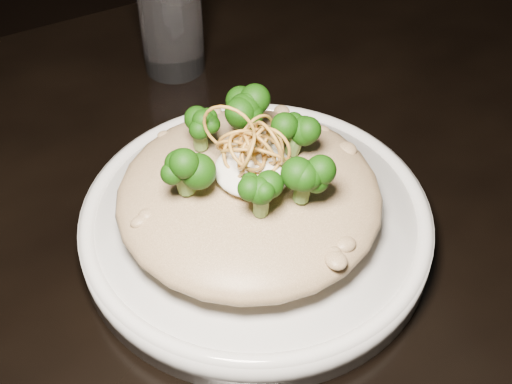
{
  "coord_description": "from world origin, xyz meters",
  "views": [
    {
      "loc": [
        -0.27,
        -0.35,
        1.2
      ],
      "look_at": [
        -0.09,
        0.0,
        0.81
      ],
      "focal_mm": 50.0,
      "sensor_mm": 36.0,
      "label": 1
    }
  ],
  "objects": [
    {
      "name": "table",
      "position": [
        0.0,
        0.0,
        0.67
      ],
      "size": [
        1.1,
        0.8,
        0.75
      ],
      "color": "black",
      "rests_on": "ground"
    },
    {
      "name": "plate",
      "position": [
        -0.09,
        0.0,
        0.76
      ],
      "size": [
        0.29,
        0.29,
        0.03
      ],
      "primitive_type": "cylinder",
      "color": "silver",
      "rests_on": "table"
    },
    {
      "name": "cheese",
      "position": [
        -0.09,
        -0.0,
        0.83
      ],
      "size": [
        0.06,
        0.06,
        0.02
      ],
      "primitive_type": "ellipsoid",
      "color": "silver",
      "rests_on": "risotto"
    },
    {
      "name": "shallots",
      "position": [
        -0.09,
        0.01,
        0.86
      ],
      "size": [
        0.05,
        0.05,
        0.03
      ],
      "primitive_type": null,
      "color": "brown",
      "rests_on": "cheese"
    },
    {
      "name": "broccoli",
      "position": [
        -0.09,
        0.0,
        0.85
      ],
      "size": [
        0.14,
        0.14,
        0.05
      ],
      "primitive_type": null,
      "color": "black",
      "rests_on": "risotto"
    },
    {
      "name": "risotto",
      "position": [
        -0.09,
        0.0,
        0.8
      ],
      "size": [
        0.21,
        0.21,
        0.05
      ],
      "primitive_type": "ellipsoid",
      "color": "brown",
      "rests_on": "plate"
    },
    {
      "name": "drinking_glass",
      "position": [
        -0.05,
        0.26,
        0.81
      ],
      "size": [
        0.08,
        0.08,
        0.11
      ],
      "primitive_type": "cylinder",
      "rotation": [
        0.0,
        0.0,
        -0.37
      ],
      "color": "silver",
      "rests_on": "table"
    }
  ]
}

